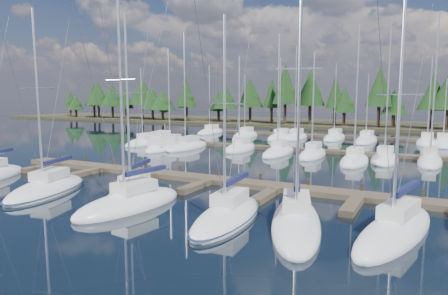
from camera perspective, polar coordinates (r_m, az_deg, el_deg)
The scene contains 13 objects.
ground at distance 44.71m, azimuth 5.91°, elevation -2.00°, with size 260.00×260.00×0.00m, color black.
far_shore at distance 102.53m, azimuth 18.50°, elevation 3.13°, with size 220.00×30.00×0.60m, color #322E1B.
main_dock at distance 33.46m, azimuth -2.20°, elevation -4.80°, with size 44.00×6.13×0.90m.
back_docks at distance 63.12m, azimuth 12.54°, elevation 0.79°, with size 50.00×21.80×0.40m.
front_sailboat_1 at distance 33.08m, azimuth -23.95°, elevation -5.45°, with size 5.48×9.40×14.21m.
front_sailboat_2 at distance 29.59m, azimuth -12.87°, elevation -6.44°, with size 4.65×8.27×13.54m.
front_sailboat_3 at distance 27.07m, azimuth -13.26°, elevation -7.75°, with size 4.19×8.84×15.02m.
front_sailboat_4 at distance 23.64m, azimuth 0.50°, elevation -9.82°, with size 3.40×8.74×12.43m.
front_sailboat_5 at distance 22.97m, azimuth 10.25°, elevation -10.41°, with size 5.60×10.34×15.75m.
front_sailboat_6 at distance 23.09m, azimuth 23.29°, elevation -10.84°, with size 4.51×10.19×13.32m.
back_sailboat_rows at distance 59.14m, azimuth 11.72°, elevation 0.45°, with size 47.10×32.67×16.50m.
motor_yacht_left at distance 54.83m, azimuth -8.81°, elevation 0.19°, with size 4.23×8.78×4.20m.
tree_line at distance 93.27m, azimuth 15.82°, elevation 7.23°, with size 185.53×11.58×14.06m.
Camera 1 is at (16.32, -10.98, 7.28)m, focal length 32.00 mm.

